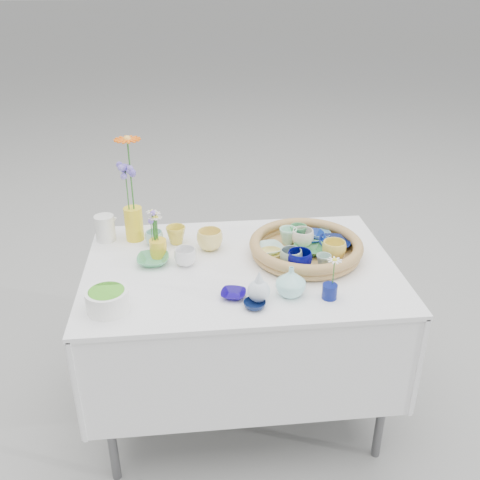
{
  "coord_description": "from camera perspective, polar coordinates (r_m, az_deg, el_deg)",
  "views": [
    {
      "loc": [
        -0.2,
        -1.89,
        1.84
      ],
      "look_at": [
        0.0,
        0.02,
        0.87
      ],
      "focal_mm": 40.0,
      "sensor_mm": 36.0,
      "label": 1
    }
  ],
  "objects": [
    {
      "name": "loose_ceramic_5",
      "position": [
        2.36,
        -9.13,
        0.21
      ],
      "size": [
        0.1,
        0.1,
        0.06
      ],
      "primitive_type": "imported",
      "rotation": [
        0.0,
        0.0,
        -0.34
      ],
      "color": "#A1D1C2",
      "rests_on": "display_table"
    },
    {
      "name": "tray_ceramic_8",
      "position": [
        2.38,
        8.64,
        0.49
      ],
      "size": [
        0.09,
        0.09,
        0.03
      ],
      "primitive_type": "imported",
      "rotation": [
        0.0,
        0.0,
        0.04
      ],
      "color": "#8EDCF7",
      "rests_on": "wicker_tray"
    },
    {
      "name": "tray_ceramic_7",
      "position": [
        2.29,
        6.69,
        0.23
      ],
      "size": [
        0.11,
        0.11,
        0.07
      ],
      "primitive_type": "imported",
      "rotation": [
        0.0,
        0.0,
        0.25
      ],
      "color": "white",
      "rests_on": "wicker_tray"
    },
    {
      "name": "loose_ceramic_1",
      "position": [
        2.29,
        -3.24,
        0.02
      ],
      "size": [
        0.14,
        0.14,
        0.09
      ],
      "primitive_type": "imported",
      "rotation": [
        0.0,
        0.0,
        0.37
      ],
      "color": "#F0D66E",
      "rests_on": "display_table"
    },
    {
      "name": "bud_vase_cobalt",
      "position": [
        1.98,
        9.54,
        -5.43
      ],
      "size": [
        0.07,
        0.07,
        0.06
      ],
      "primitive_type": "cylinder",
      "rotation": [
        0.0,
        0.0,
        -0.24
      ],
      "color": "navy",
      "rests_on": "display_table"
    },
    {
      "name": "gerbera",
      "position": [
        2.31,
        -11.58,
        6.78
      ],
      "size": [
        0.14,
        0.14,
        0.33
      ],
      "primitive_type": null,
      "rotation": [
        0.0,
        0.0,
        0.11
      ],
      "color": "#FF620A",
      "rests_on": "tall_vase_yellow"
    },
    {
      "name": "fluted_bowl",
      "position": [
        1.94,
        -13.96,
        -6.26
      ],
      "size": [
        0.17,
        0.17,
        0.08
      ],
      "primitive_type": null,
      "rotation": [
        0.0,
        0.0,
        -0.14
      ],
      "color": "white",
      "rests_on": "display_table"
    },
    {
      "name": "tray_ceramic_3",
      "position": [
        2.25,
        7.39,
        -1.01
      ],
      "size": [
        0.15,
        0.15,
        0.03
      ],
      "primitive_type": "imported",
      "rotation": [
        0.0,
        0.0,
        -0.15
      ],
      "color": "#387F46",
      "rests_on": "wicker_tray"
    },
    {
      "name": "tray_ceramic_4",
      "position": [
        2.13,
        5.46,
        -1.9
      ],
      "size": [
        0.12,
        0.12,
        0.07
      ],
      "primitive_type": "imported",
      "rotation": [
        0.0,
        0.0,
        0.41
      ],
      "color": "#89A691",
      "rests_on": "wicker_tray"
    },
    {
      "name": "tray_ceramic_12",
      "position": [
        2.34,
        6.22,
        0.75
      ],
      "size": [
        0.09,
        0.09,
        0.07
      ],
      "primitive_type": "imported",
      "rotation": [
        0.0,
        0.0,
        0.23
      ],
      "color": "#408F51",
      "rests_on": "wicker_tray"
    },
    {
      "name": "bud_vase_paleblue",
      "position": [
        1.92,
        2.03,
        -4.88
      ],
      "size": [
        0.1,
        0.1,
        0.13
      ],
      "primitive_type": null,
      "rotation": [
        0.0,
        0.0,
        0.29
      ],
      "color": "silver",
      "rests_on": "display_table"
    },
    {
      "name": "display_table",
      "position": [
        2.64,
        0.05,
        -17.28
      ],
      "size": [
        1.26,
        0.86,
        0.77
      ],
      "primitive_type": null,
      "color": "white",
      "rests_on": "ground"
    },
    {
      "name": "tray_ceramic_1",
      "position": [
        2.31,
        10.06,
        -0.36
      ],
      "size": [
        0.17,
        0.17,
        0.03
      ],
      "primitive_type": "imported",
      "rotation": [
        0.0,
        0.0,
        -0.27
      ],
      "color": "#030E3E",
      "rests_on": "wicker_tray"
    },
    {
      "name": "tray_ceramic_11",
      "position": [
        2.14,
        8.9,
        -2.25
      ],
      "size": [
        0.07,
        0.07,
        0.06
      ],
      "primitive_type": "imported",
      "rotation": [
        0.0,
        0.0,
        0.23
      ],
      "color": "#92B4A4",
      "rests_on": "wicker_tray"
    },
    {
      "name": "tall_vase_yellow",
      "position": [
        2.4,
        -11.25,
        1.71
      ],
      "size": [
        0.09,
        0.09,
        0.15
      ],
      "primitive_type": "cylinder",
      "rotation": [
        0.0,
        0.0,
        0.18
      ],
      "color": "yellow",
      "rests_on": "display_table"
    },
    {
      "name": "white_pitcher",
      "position": [
        2.43,
        -14.2,
        1.24
      ],
      "size": [
        0.15,
        0.13,
        0.12
      ],
      "primitive_type": null,
      "rotation": [
        0.0,
        0.0,
        -0.4
      ],
      "color": "white",
      "rests_on": "display_table"
    },
    {
      "name": "loose_ceramic_3",
      "position": [
        2.18,
        -5.85,
        -1.81
      ],
      "size": [
        0.11,
        0.11,
        0.07
      ],
      "primitive_type": "imported",
      "rotation": [
        0.0,
        0.0,
        -0.23
      ],
      "color": "white",
      "rests_on": "display_table"
    },
    {
      "name": "bud_vase_seafoam",
      "position": [
        1.97,
        5.45,
        -4.41
      ],
      "size": [
        0.15,
        0.15,
        0.12
      ],
      "primitive_type": "imported",
      "rotation": [
        0.0,
        0.0,
        0.39
      ],
      "color": "#A6ECE6",
      "rests_on": "display_table"
    },
    {
      "name": "wicker_tray",
      "position": [
        2.25,
        7.03,
        -0.83
      ],
      "size": [
        0.47,
        0.47,
        0.08
      ],
      "primitive_type": null,
      "color": "#A27B36",
      "rests_on": "display_table"
    },
    {
      "name": "tray_ceramic_5",
      "position": [
        2.24,
        3.1,
        -0.96
      ],
      "size": [
        0.15,
        0.15,
        0.03
      ],
      "primitive_type": "imported",
      "rotation": [
        0.0,
        0.0,
        0.29
      ],
      "color": "#A2CBBC",
      "rests_on": "wicker_tray"
    },
    {
      "name": "loose_ceramic_6",
      "position": [
        1.91,
        1.57,
        -6.91
      ],
      "size": [
        0.1,
        0.1,
        0.03
      ],
      "primitive_type": "imported",
      "rotation": [
        0.0,
        0.0,
        0.31
      ],
      "color": "#0C1A42",
      "rests_on": "display_table"
    },
    {
      "name": "loose_ceramic_0",
      "position": [
        2.35,
        -6.84,
        0.54
      ],
      "size": [
        0.09,
        0.09,
        0.08
      ],
      "primitive_type": "imported",
      "rotation": [
        0.0,
        0.0,
        0.07
      ],
      "color": "gold",
      "rests_on": "display_table"
    },
    {
      "name": "tray_ceramic_2",
      "position": [
        2.21,
        9.99,
        -1.07
      ],
      "size": [
        0.11,
        0.11,
        0.08
      ],
      "primitive_type": "imported",
      "rotation": [
        0.0,
        0.0,
        0.08
      ],
      "color": "#EFD351",
      "rests_on": "wicker_tray"
    },
    {
      "name": "tray_ceramic_9",
      "position": [
        2.11,
        6.36,
        -2.17
      ],
      "size": [
        0.11,
        0.11,
        0.08
      ],
      "primitive_type": "imported",
      "rotation": [
        0.0,
        0.0,
        -0.18
      ],
      "color": "#02045B",
      "rests_on": "wicker_tray"
    },
    {
      "name": "loose_ceramic_2",
      "position": [
        2.21,
        -9.25,
        -2.12
      ],
      "size": [
        0.14,
        0.14,
        0.03
      ],
      "primitive_type": "imported",
      "rotation": [
        0.0,
        0.0,
        -0.04
      ],
      "color": "#4DA66C",
      "rests_on": "display_table"
    },
    {
      "name": "loose_ceramic_4",
      "position": [
        1.97,
        -0.71,
        -5.8
      ],
      "size": [
        0.11,
        0.11,
        0.02
      ],
      "primitive_type": "imported",
      "rotation": [
        0.0,
        0.0,
        -0.26
      ],
      "color": "#12046F",
      "rests_on": "display_table"
    },
    {
      "name": "tray_ceramic_10",
      "position": [
        2.19,
        3.33,
        -1.58
      ],
      "size": [
        0.12,
        0.12,
        0.03
      ],
      "primitive_type": "imported",
      "rotation": [
        0.0,
        0.0,
        -0.24
      ],
      "color": "#E6CC65",
      "rests_on": "wicker_tray"
    },
    {
      "name": "daisy_posy",
      "position": [
        2.21,
        -9.07,
        1.67
      ],
      "size": [
        0.1,
        0.1,
        0.15
      ],
      "primitive_type": null,
      "rotation": [
        0.0,
        0.0,
        -0.4
      ],
      "color": "silver",
      "rests_on": "daisy_cup"
    },
    {
      "name": "ground",
      "position": [
        2.64,
        0.05,
        -17.28
      ],
      "size": [
        80.0,
        80.0,
        0.0
      ],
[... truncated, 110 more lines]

